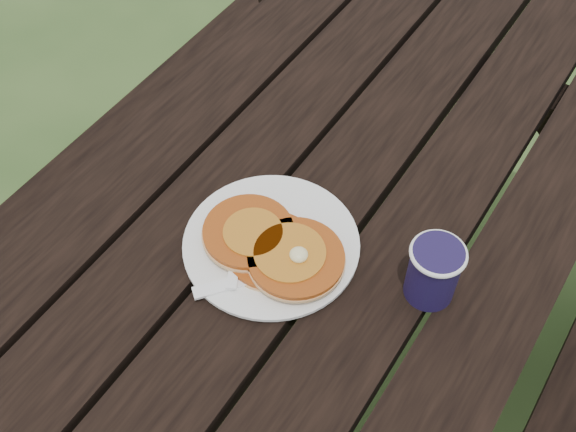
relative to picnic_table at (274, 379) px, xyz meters
The scene contains 6 objects.
picnic_table is the anchor object (origin of this frame).
plate 0.39m from the picnic_table, 122.10° to the left, with size 0.26×0.26×0.01m, color white.
pancake_stack 0.41m from the picnic_table, 108.58° to the left, with size 0.22×0.14×0.04m.
knife 0.40m from the picnic_table, 95.22° to the right, with size 0.02×0.18×0.01m, color white.
fork 0.40m from the picnic_table, 150.61° to the right, with size 0.03×0.16×0.01m, color white, non-canonical shape.
coffee_cup 0.50m from the picnic_table, 22.25° to the left, with size 0.08×0.08×0.10m.
Camera 1 is at (0.34, -0.48, 1.63)m, focal length 45.00 mm.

